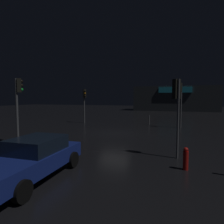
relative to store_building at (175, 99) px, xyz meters
The scene contains 9 objects.
ground_plane 33.52m from the store_building, 97.79° to the right, with size 120.00×120.00×0.00m, color black.
store_building is the anchor object (origin of this frame).
traffic_signal_main 29.60m from the store_building, 109.69° to the right, with size 0.42×0.42×4.02m.
traffic_signal_opposite 28.33m from the store_building, 88.41° to the right, with size 0.43×0.42×4.47m.
traffic_signal_cross_left 38.58m from the store_building, 89.32° to the right, with size 0.42×0.43×3.90m.
traffic_signal_cross_right 39.84m from the store_building, 103.32° to the right, with size 0.41×0.43×4.23m.
car_near 43.13m from the store_building, 96.07° to the right, with size 2.10×4.55×1.48m.
fire_hydrant 40.25m from the store_building, 88.74° to the right, with size 0.22×0.22×0.95m.
bollard_kerb_b 27.09m from the store_building, 95.23° to the right, with size 0.13×0.13×1.05m, color #595B60.
Camera 1 is at (5.01, -15.48, 2.97)m, focal length 30.90 mm.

